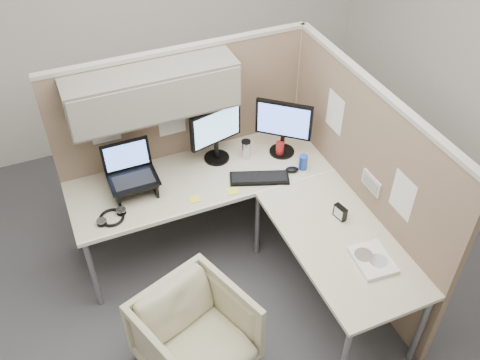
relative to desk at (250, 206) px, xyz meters
name	(u,v)px	position (x,y,z in m)	size (l,w,h in m)	color
ground	(241,284)	(-0.12, -0.13, -0.69)	(4.50, 4.50, 0.00)	#3F3F45
partition_back	(171,119)	(-0.34, 0.70, 0.41)	(2.00, 0.36, 1.63)	#886F59
partition_right	(358,181)	(0.78, -0.19, 0.13)	(0.07, 2.03, 1.63)	#886F59
desk	(250,206)	(0.00, 0.00, 0.00)	(2.00, 1.98, 0.73)	beige
office_chair	(196,333)	(-0.66, -0.62, -0.35)	(0.66, 0.61, 0.68)	beige
monitor_left	(216,130)	(-0.04, 0.56, 0.32)	(0.44, 0.20, 0.47)	black
monitor_right	(284,124)	(0.47, 0.43, 0.32)	(0.36, 0.31, 0.47)	black
laptop_station	(132,176)	(-0.74, 0.44, 0.18)	(0.35, 0.30, 0.36)	black
keyboard	(259,178)	(0.17, 0.20, 0.05)	(0.45, 0.15, 0.02)	black
mouse	(292,170)	(0.44, 0.19, 0.06)	(0.10, 0.07, 0.04)	black
travel_mug	(246,149)	(0.18, 0.49, 0.12)	(0.07, 0.07, 0.16)	silver
soda_can_green	(303,162)	(0.53, 0.19, 0.10)	(0.07, 0.07, 0.12)	#1E3FA5
soda_can_silver	(280,149)	(0.44, 0.41, 0.10)	(0.07, 0.07, 0.12)	#B21E1E
sticky_note_b	(233,191)	(-0.07, 0.15, 0.05)	(0.08, 0.08, 0.01)	#F3F741
sticky_note_a	(195,199)	(-0.36, 0.18, 0.05)	(0.08, 0.08, 0.01)	#F3F741
headphones	(112,217)	(-0.95, 0.22, 0.06)	(0.23, 0.23, 0.03)	black
paper_stack	(373,260)	(0.50, -0.82, 0.06)	(0.25, 0.31, 0.03)	white
desk_clock	(340,212)	(0.51, -0.39, 0.09)	(0.06, 0.11, 0.10)	black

